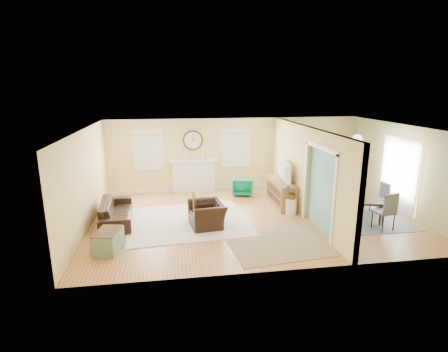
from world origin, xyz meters
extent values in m
plane|color=#A66032|center=(0.00, 0.00, 0.00)|extent=(9.00, 9.00, 0.00)
cube|color=#E7CC7B|center=(0.00, 3.00, 1.30)|extent=(9.00, 0.02, 2.60)
cube|color=#E7CC7B|center=(0.00, -3.00, 1.30)|extent=(9.00, 0.02, 2.60)
cube|color=#E7CC7B|center=(-4.50, 0.00, 1.30)|extent=(0.02, 6.00, 2.60)
cube|color=#E7CC7B|center=(4.50, 0.00, 1.30)|extent=(0.02, 6.00, 2.60)
cube|color=white|center=(0.00, 0.00, 2.60)|extent=(9.00, 6.00, 0.02)
cube|color=#E7CC7B|center=(1.50, 1.40, 1.30)|extent=(0.12, 3.20, 2.60)
cube|color=#E7CC7B|center=(1.50, -2.50, 1.30)|extent=(0.12, 1.00, 2.60)
cube|color=#E7CC7B|center=(1.50, -1.10, 2.40)|extent=(0.12, 1.80, 0.40)
cube|color=white|center=(1.43, -0.20, 1.10)|extent=(0.04, 0.12, 2.20)
cube|color=white|center=(1.43, -2.00, 1.10)|extent=(0.04, 0.12, 2.20)
cube|color=white|center=(1.43, -1.10, 2.20)|extent=(0.04, 1.92, 0.12)
cube|color=#6AB5AF|center=(1.57, 0.00, 1.30)|extent=(0.02, 6.00, 2.60)
cube|color=white|center=(-1.50, 2.88, 0.55)|extent=(1.50, 0.24, 1.10)
cube|color=white|center=(-1.50, 2.85, 1.13)|extent=(1.70, 0.30, 0.08)
cube|color=black|center=(-1.50, 2.98, 0.50)|extent=(0.85, 0.02, 0.75)
cube|color=gold|center=(-1.50, 2.87, 0.42)|extent=(0.85, 0.02, 0.62)
cylinder|color=#442D1A|center=(-1.50, 2.97, 1.85)|extent=(0.70, 0.06, 0.70)
cylinder|color=silver|center=(-1.50, 2.94, 1.85)|extent=(0.60, 0.01, 0.60)
cube|color=black|center=(-1.50, 2.93, 1.95)|extent=(0.02, 0.01, 0.20)
cube|color=black|center=(-1.44, 2.93, 1.85)|extent=(0.12, 0.01, 0.02)
cube|color=white|center=(-3.05, 2.98, 1.55)|extent=(0.90, 0.03, 1.30)
cube|color=white|center=(-3.05, 2.95, 1.55)|extent=(1.00, 0.04, 1.40)
cube|color=#F1E4D0|center=(-3.05, 2.91, 2.18)|extent=(1.05, 0.10, 0.18)
cube|color=white|center=(0.05, 2.98, 1.55)|extent=(0.90, 0.03, 1.30)
cube|color=white|center=(0.05, 2.95, 1.55)|extent=(1.00, 0.04, 1.40)
cube|color=#F1E4D0|center=(0.05, 2.91, 2.18)|extent=(1.05, 0.10, 0.18)
cube|color=white|center=(4.47, 0.00, 1.10)|extent=(0.03, 1.60, 2.10)
cube|color=white|center=(4.44, 0.00, 1.10)|extent=(0.03, 1.70, 2.20)
cylinder|color=gold|center=(3.00, 0.00, 2.45)|extent=(0.02, 0.02, 0.30)
sphere|color=white|center=(3.00, 0.00, 2.20)|extent=(0.30, 0.30, 0.30)
cube|color=#F1E4D0|center=(-1.88, 0.02, 0.01)|extent=(3.55, 3.15, 0.02)
cube|color=#978160|center=(0.16, -1.80, 0.01)|extent=(2.45, 2.08, 0.01)
cube|color=slate|center=(3.10, -0.19, 0.01)|extent=(2.32, 2.90, 0.01)
imported|color=black|center=(-3.83, 0.28, 0.30)|extent=(1.00, 2.15, 0.61)
imported|color=black|center=(-1.36, -0.39, 0.33)|extent=(1.02, 1.13, 0.66)
imported|color=#027A45|center=(0.16, 2.24, 0.31)|extent=(0.82, 0.84, 0.62)
cube|color=gray|center=(-3.76, -1.53, 0.23)|extent=(0.65, 0.91, 0.46)
cube|color=#442D1A|center=(-3.76, -1.53, 0.47)|extent=(0.61, 0.86, 0.02)
cube|color=#9E6238|center=(1.16, 0.99, 0.40)|extent=(0.55, 1.64, 0.80)
cube|color=#442D1A|center=(0.88, 0.50, 0.55)|extent=(0.01, 0.44, 0.22)
cube|color=#442D1A|center=(0.88, 0.50, 0.28)|extent=(0.01, 0.44, 0.22)
cube|color=#442D1A|center=(0.88, 0.99, 0.55)|extent=(0.01, 0.44, 0.22)
cube|color=#442D1A|center=(0.88, 0.99, 0.28)|extent=(0.01, 0.44, 0.22)
cube|color=#442D1A|center=(0.88, 1.48, 0.55)|extent=(0.01, 0.44, 0.22)
cube|color=#442D1A|center=(0.88, 1.48, 0.28)|extent=(0.01, 0.44, 0.22)
imported|color=black|center=(1.14, 0.99, 1.11)|extent=(0.19, 1.09, 0.62)
cylinder|color=white|center=(1.17, 0.13, 0.23)|extent=(0.32, 0.32, 0.46)
imported|color=#337F33|center=(1.17, 0.13, 0.65)|extent=(0.44, 0.43, 0.38)
imported|color=#442D1A|center=(3.10, -0.19, 0.32)|extent=(1.41, 2.00, 0.64)
cube|color=slate|center=(3.14, 0.82, 0.47)|extent=(0.54, 0.54, 0.05)
cube|color=slate|center=(3.14, 0.82, 0.73)|extent=(0.43, 0.18, 0.52)
cylinder|color=black|center=(3.36, 0.94, 0.22)|extent=(0.03, 0.03, 0.44)
cylinder|color=black|center=(3.25, 0.60, 0.22)|extent=(0.03, 0.03, 0.44)
cylinder|color=black|center=(3.02, 1.04, 0.22)|extent=(0.03, 0.03, 0.44)
cylinder|color=black|center=(2.92, 0.70, 0.22)|extent=(0.03, 0.03, 0.44)
cube|color=slate|center=(3.18, -1.33, 0.49)|extent=(0.55, 0.55, 0.05)
cube|color=slate|center=(3.18, -1.33, 0.76)|extent=(0.46, 0.15, 0.54)
cylinder|color=black|center=(3.04, -1.55, 0.23)|extent=(0.03, 0.03, 0.46)
cylinder|color=black|center=(2.96, -1.19, 0.23)|extent=(0.03, 0.03, 0.46)
cylinder|color=black|center=(3.41, -1.47, 0.23)|extent=(0.03, 0.03, 0.46)
cylinder|color=black|center=(3.32, -1.11, 0.23)|extent=(0.03, 0.03, 0.46)
cube|color=white|center=(2.54, -0.16, 0.49)|extent=(0.48, 0.48, 0.05)
cube|color=white|center=(2.54, -0.16, 0.75)|extent=(0.07, 0.45, 0.54)
cylinder|color=black|center=(2.34, 0.02, 0.23)|extent=(0.03, 0.03, 0.45)
cylinder|color=black|center=(2.71, 0.04, 0.23)|extent=(0.03, 0.03, 0.45)
cylinder|color=black|center=(2.36, -0.35, 0.23)|extent=(0.03, 0.03, 0.45)
cylinder|color=black|center=(2.73, -0.33, 0.23)|extent=(0.03, 0.03, 0.45)
cube|color=slate|center=(3.81, -0.13, 0.43)|extent=(0.44, 0.44, 0.05)
cube|color=slate|center=(3.81, -0.13, 0.67)|extent=(0.09, 0.41, 0.48)
cylinder|color=black|center=(3.99, -0.27, 0.20)|extent=(0.03, 0.03, 0.40)
cylinder|color=black|center=(3.66, -0.30, 0.20)|extent=(0.03, 0.03, 0.40)
cylinder|color=black|center=(3.95, 0.05, 0.20)|extent=(0.03, 0.03, 0.40)
cylinder|color=black|center=(3.63, 0.02, 0.20)|extent=(0.03, 0.03, 0.40)
camera|label=1|loc=(-2.24, -9.21, 3.65)|focal=28.00mm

